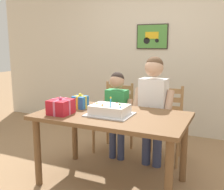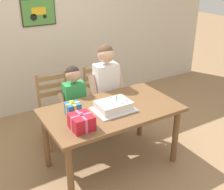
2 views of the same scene
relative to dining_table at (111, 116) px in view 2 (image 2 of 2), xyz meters
The scene contains 10 objects.
ground_plane 0.65m from the dining_table, ahead, with size 20.00×20.00×0.00m, color #997551.
back_wall 2.01m from the dining_table, 90.02° to the left, with size 6.40×0.11×2.60m.
dining_table is the anchor object (origin of this frame).
birthday_cake 0.15m from the dining_table, 94.99° to the right, with size 0.44×0.34×0.19m.
gift_box_red_large 0.54m from the dining_table, 155.50° to the right, with size 0.21×0.22×0.18m.
gift_box_beside_cake 0.46m from the dining_table, 168.11° to the left, with size 0.15×0.14×0.17m.
chair_left 0.91m from the dining_table, 112.41° to the left, with size 0.45×0.45×0.92m.
chair_right 0.91m from the dining_table, 67.67° to the left, with size 0.46×0.46×0.92m.
child_older 0.65m from the dining_table, 65.36° to the left, with size 0.48×0.28×1.30m.
child_younger 0.60m from the dining_table, 108.71° to the left, with size 0.40×0.23×1.10m.
Camera 2 is at (-1.43, -2.39, 2.20)m, focal length 45.63 mm.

